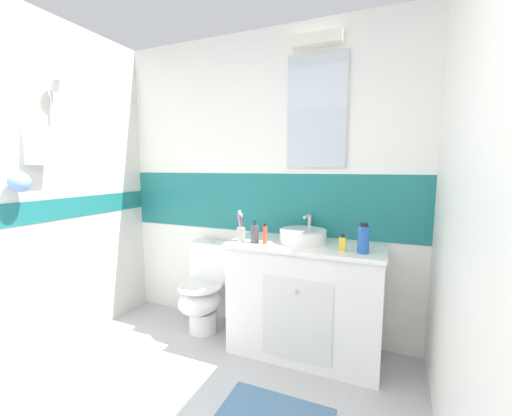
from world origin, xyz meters
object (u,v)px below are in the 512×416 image
(mouthwash_bottle, at_px, (363,239))
(toilet, at_px, (205,290))
(toothbrush_cup, at_px, (241,232))
(perfume_flask_small, at_px, (342,243))
(soap_dispenser, at_px, (255,234))
(toothpaste_tube_upright, at_px, (265,234))
(sink_basin, at_px, (303,235))

(mouthwash_bottle, bearing_deg, toilet, 174.28)
(toothbrush_cup, distance_m, perfume_flask_small, 0.75)
(soap_dispenser, xyz_separation_m, mouthwash_bottle, (0.76, 0.01, 0.03))
(toothbrush_cup, bearing_deg, toothpaste_tube_upright, -3.67)
(toilet, relative_size, soap_dispenser, 4.54)
(sink_basin, height_order, toilet, sink_basin)
(sink_basin, height_order, perfume_flask_small, sink_basin)
(toilet, distance_m, toothpaste_tube_upright, 0.84)
(toilet, height_order, toothbrush_cup, toothbrush_cup)
(mouthwash_bottle, bearing_deg, soap_dispenser, -179.41)
(sink_basin, relative_size, soap_dispenser, 2.31)
(sink_basin, distance_m, toilet, 1.01)
(toothpaste_tube_upright, xyz_separation_m, perfume_flask_small, (0.55, 0.01, -0.02))
(sink_basin, relative_size, toothpaste_tube_upright, 2.58)
(toilet, distance_m, soap_dispenser, 0.78)
(toilet, bearing_deg, soap_dispenser, -14.54)
(soap_dispenser, height_order, mouthwash_bottle, mouthwash_bottle)
(sink_basin, height_order, toothpaste_tube_upright, sink_basin)
(toothbrush_cup, relative_size, toothpaste_tube_upright, 1.54)
(sink_basin, distance_m, mouthwash_bottle, 0.46)
(toothpaste_tube_upright, bearing_deg, perfume_flask_small, 0.87)
(soap_dispenser, bearing_deg, mouthwash_bottle, 0.59)
(sink_basin, relative_size, toilet, 0.51)
(toilet, xyz_separation_m, toothbrush_cup, (0.41, -0.12, 0.56))
(toothpaste_tube_upright, distance_m, mouthwash_bottle, 0.68)
(sink_basin, relative_size, perfume_flask_small, 3.47)
(toilet, relative_size, perfume_flask_small, 6.81)
(toothbrush_cup, xyz_separation_m, mouthwash_bottle, (0.88, -0.00, 0.03))
(toilet, distance_m, toothbrush_cup, 0.70)
(perfume_flask_small, xyz_separation_m, mouthwash_bottle, (0.13, -0.00, 0.04))
(toothpaste_tube_upright, distance_m, perfume_flask_small, 0.55)
(sink_basin, distance_m, perfume_flask_small, 0.34)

